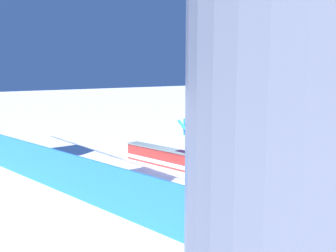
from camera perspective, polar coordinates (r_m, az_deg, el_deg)
name	(u,v)px	position (r m, az deg, el deg)	size (l,w,h in m)	color
ground_plane	(186,171)	(13.05, 2.80, -6.85)	(120.00, 120.00, 0.00)	white
grind_box	(186,162)	(12.97, 2.81, -5.60)	(5.75, 0.90, 0.64)	red
snowboarder	(191,132)	(12.64, 3.52, -0.86)	(1.49, 0.42, 1.41)	#28122C
safety_fence	(76,177)	(10.44, -13.96, -7.55)	(12.27, 0.06, 1.19)	#2B80EA
trail_marker	(301,152)	(10.98, 19.69, -3.80)	(0.40, 0.10, 2.24)	#262628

